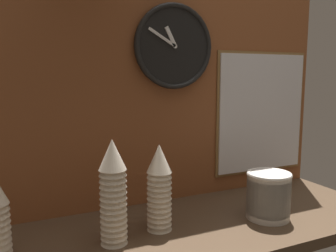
{
  "coord_description": "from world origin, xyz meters",
  "views": [
    {
      "loc": [
        -0.55,
        -1.05,
        0.52
      ],
      "look_at": [
        -0.04,
        0.04,
        0.35
      ],
      "focal_mm": 38.0,
      "sensor_mm": 36.0,
      "label": 1
    }
  ],
  "objects": [
    {
      "name": "menu_board",
      "position": [
        0.53,
        0.24,
        0.35
      ],
      "size": [
        0.49,
        0.01,
        0.56
      ],
      "color": "olive"
    },
    {
      "name": "ground_plane",
      "position": [
        0.0,
        0.0,
        -0.02
      ],
      "size": [
        1.6,
        0.56,
        0.04
      ],
      "primitive_type": "cube",
      "color": "#4C3826"
    },
    {
      "name": "cup_stack_center",
      "position": [
        -0.09,
        -0.0,
        0.15
      ],
      "size": [
        0.08,
        0.08,
        0.29
      ],
      "color": "beige",
      "rests_on": "ground_plane"
    },
    {
      "name": "wall_clock",
      "position": [
        0.08,
        0.23,
        0.63
      ],
      "size": [
        0.33,
        0.03,
        0.33
      ],
      "color": "black"
    },
    {
      "name": "cup_stack_center_left",
      "position": [
        -0.26,
        -0.03,
        0.17
      ],
      "size": [
        0.08,
        0.08,
        0.33
      ],
      "color": "beige",
      "rests_on": "ground_plane"
    },
    {
      "name": "bowl_stack_right",
      "position": [
        0.31,
        -0.08,
        0.09
      ],
      "size": [
        0.16,
        0.16,
        0.17
      ],
      "color": "beige",
      "rests_on": "ground_plane"
    },
    {
      "name": "wall_tiled_back",
      "position": [
        0.0,
        0.27,
        0.53
      ],
      "size": [
        1.6,
        0.03,
        1.05
      ],
      "color": "brown",
      "rests_on": "ground_plane"
    }
  ]
}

